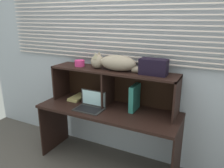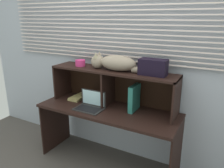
{
  "view_description": "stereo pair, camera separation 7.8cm",
  "coord_description": "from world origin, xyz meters",
  "px_view_note": "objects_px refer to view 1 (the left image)",
  "views": [
    {
      "loc": [
        1.08,
        -1.8,
        1.7
      ],
      "look_at": [
        0.0,
        0.34,
        0.97
      ],
      "focal_mm": 35.38,
      "sensor_mm": 36.0,
      "label": 1
    },
    {
      "loc": [
        1.14,
        -1.77,
        1.7
      ],
      "look_at": [
        0.0,
        0.34,
        0.97
      ],
      "focal_mm": 35.38,
      "sensor_mm": 36.0,
      "label": 2
    }
  ],
  "objects_px": {
    "cat": "(115,63)",
    "binder_upright": "(135,98)",
    "book_stack": "(78,97)",
    "small_basket": "(80,63)",
    "laptop": "(90,105)",
    "storage_box": "(154,67)"
  },
  "relations": [
    {
      "from": "cat",
      "to": "binder_upright",
      "type": "relative_size",
      "value": 2.61
    },
    {
      "from": "book_stack",
      "to": "small_basket",
      "type": "relative_size",
      "value": 2.23
    },
    {
      "from": "laptop",
      "to": "book_stack",
      "type": "bearing_deg",
      "value": 147.94
    },
    {
      "from": "cat",
      "to": "book_stack",
      "type": "xyz_separation_m",
      "value": [
        -0.52,
        0.0,
        -0.5
      ]
    },
    {
      "from": "cat",
      "to": "storage_box",
      "type": "distance_m",
      "value": 0.44
    },
    {
      "from": "cat",
      "to": "storage_box",
      "type": "height_order",
      "value": "cat"
    },
    {
      "from": "cat",
      "to": "book_stack",
      "type": "bearing_deg",
      "value": 179.52
    },
    {
      "from": "laptop",
      "to": "book_stack",
      "type": "distance_m",
      "value": 0.36
    },
    {
      "from": "cat",
      "to": "laptop",
      "type": "relative_size",
      "value": 2.36
    },
    {
      "from": "book_stack",
      "to": "small_basket",
      "type": "height_order",
      "value": "small_basket"
    },
    {
      "from": "cat",
      "to": "storage_box",
      "type": "relative_size",
      "value": 2.72
    },
    {
      "from": "small_basket",
      "to": "binder_upright",
      "type": "bearing_deg",
      "value": 0.0
    },
    {
      "from": "cat",
      "to": "laptop",
      "type": "distance_m",
      "value": 0.55
    },
    {
      "from": "binder_upright",
      "to": "small_basket",
      "type": "distance_m",
      "value": 0.78
    },
    {
      "from": "binder_upright",
      "to": "storage_box",
      "type": "relative_size",
      "value": 1.04
    },
    {
      "from": "laptop",
      "to": "binder_upright",
      "type": "distance_m",
      "value": 0.5
    },
    {
      "from": "laptop",
      "to": "binder_upright",
      "type": "relative_size",
      "value": 1.1
    },
    {
      "from": "small_basket",
      "to": "storage_box",
      "type": "height_order",
      "value": "storage_box"
    },
    {
      "from": "laptop",
      "to": "storage_box",
      "type": "bearing_deg",
      "value": 16.19
    },
    {
      "from": "storage_box",
      "to": "laptop",
      "type": "bearing_deg",
      "value": -163.81
    },
    {
      "from": "binder_upright",
      "to": "storage_box",
      "type": "height_order",
      "value": "storage_box"
    },
    {
      "from": "small_basket",
      "to": "storage_box",
      "type": "bearing_deg",
      "value": 0.0
    }
  ]
}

